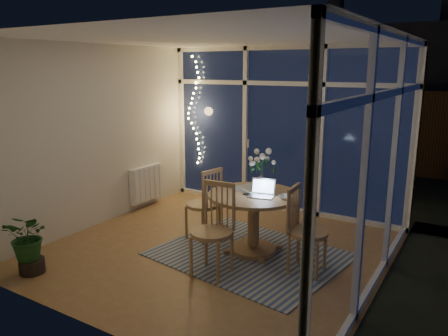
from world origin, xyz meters
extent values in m
plane|color=olive|center=(0.00, 0.00, 0.00)|extent=(4.00, 4.00, 0.00)
plane|color=white|center=(0.00, 0.00, 2.60)|extent=(4.00, 4.00, 0.00)
cube|color=white|center=(0.00, 2.00, 1.30)|extent=(4.00, 0.04, 2.60)
cube|color=white|center=(0.00, -2.00, 1.30)|extent=(4.00, 0.04, 2.60)
cube|color=white|center=(-2.00, 0.00, 1.30)|extent=(0.04, 4.00, 2.60)
cube|color=white|center=(2.00, 0.00, 1.30)|extent=(0.04, 4.00, 2.60)
cube|color=white|center=(0.00, 1.96, 1.30)|extent=(4.00, 0.10, 2.60)
cube|color=white|center=(1.96, 0.00, 1.30)|extent=(0.10, 4.00, 2.60)
cube|color=white|center=(-1.94, 0.90, 0.40)|extent=(0.10, 0.70, 0.58)
cube|color=black|center=(0.50, 5.00, -0.06)|extent=(12.00, 6.00, 0.10)
cube|color=#372014|center=(0.00, 5.50, 0.90)|extent=(11.00, 0.08, 1.80)
cube|color=#303239|center=(0.30, 8.50, 2.20)|extent=(7.00, 3.00, 2.20)
sphere|color=black|center=(-0.80, 3.40, 0.45)|extent=(0.90, 0.90, 0.90)
cube|color=#BBB598|center=(0.44, 0.09, 0.01)|extent=(2.38, 2.01, 0.01)
cylinder|color=#9F7448|center=(0.44, 0.19, 0.38)|extent=(1.27, 1.27, 0.77)
cube|color=#9F7448|center=(-0.36, 0.24, 0.50)|extent=(0.55, 0.55, 1.00)
cube|color=#9F7448|center=(1.21, 0.01, 0.50)|extent=(0.49, 0.49, 1.01)
cube|color=#9F7448|center=(0.33, -0.60, 0.53)|extent=(0.53, 0.53, 1.06)
imported|color=white|center=(0.42, 0.42, 0.87)|extent=(0.23, 0.23, 0.21)
imported|color=white|center=(0.86, 0.19, 0.79)|extent=(0.17, 0.17, 0.04)
cube|color=silver|center=(0.31, 0.32, 0.78)|extent=(0.48, 0.41, 0.02)
cube|color=black|center=(0.40, 0.09, 0.77)|extent=(0.13, 0.08, 0.01)
imported|color=#1A4A1B|center=(-1.44, -1.62, 0.38)|extent=(0.67, 0.63, 0.76)
camera|label=1|loc=(2.80, -4.36, 2.27)|focal=35.00mm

